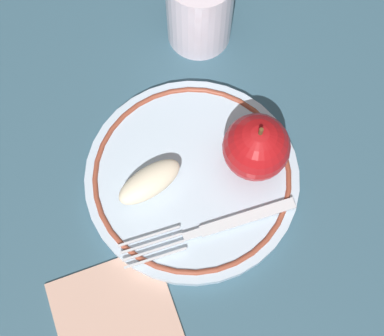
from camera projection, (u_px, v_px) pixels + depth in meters
The scene contains 7 objects.
ground_plane at pixel (209, 190), 0.60m from camera, with size 2.00×2.00×0.00m, color #36596B.
plate at pixel (192, 177), 0.60m from camera, with size 0.24×0.24×0.02m.
apple_red_whole at pixel (256, 147), 0.56m from camera, with size 0.07×0.07×0.08m.
apple_slice_front at pixel (149, 182), 0.57m from camera, with size 0.08×0.03×0.02m, color #F6E7C5.
fork at pixel (214, 228), 0.57m from camera, with size 0.19×0.04×0.00m.
drinking_glass at pixel (200, 8), 0.62m from camera, with size 0.08×0.08×0.10m, color silver.
napkin_folded at pixel (117, 320), 0.55m from camera, with size 0.12×0.12×0.01m, color tan.
Camera 1 is at (-0.10, -0.16, 0.57)m, focal length 50.00 mm.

